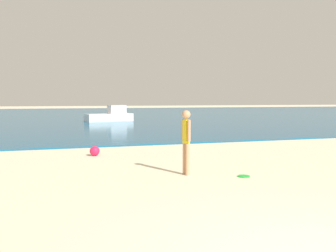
% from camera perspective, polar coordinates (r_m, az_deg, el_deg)
% --- Properties ---
extents(water, '(160.00, 60.00, 0.06)m').
position_cam_1_polar(water, '(43.36, -13.51, 1.84)').
color(water, '#14567F').
rests_on(water, ground).
extents(person_standing, '(0.20, 0.35, 1.54)m').
position_cam_1_polar(person_standing, '(8.33, 2.96, -2.00)').
color(person_standing, tan).
rests_on(person_standing, ground).
extents(frisbee, '(0.28, 0.28, 0.03)m').
position_cam_1_polar(frisbee, '(8.42, 12.20, -7.98)').
color(frisbee, green).
rests_on(frisbee, ground).
extents(boat_near, '(3.97, 2.18, 1.29)m').
position_cam_1_polar(boat_near, '(28.70, -9.26, 1.67)').
color(boat_near, white).
rests_on(boat_near, water).
extents(beach_ball, '(0.31, 0.31, 0.31)m').
position_cam_1_polar(beach_ball, '(11.44, -11.81, -4.00)').
color(beach_ball, '#E51E4C').
rests_on(beach_ball, ground).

